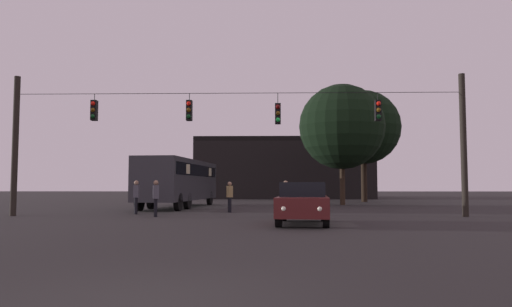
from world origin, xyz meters
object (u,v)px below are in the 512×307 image
at_px(pedestrian_near_bus, 230,195).
at_px(tree_left_silhouette, 342,127).
at_px(pedestrian_crossing_right, 136,195).
at_px(city_bus, 180,178).
at_px(pedestrian_crossing_center, 286,196).
at_px(pedestrian_crossing_left, 156,196).
at_px(car_near_right, 303,202).
at_px(tree_behind_building, 363,127).

relative_size(pedestrian_near_bus, tree_left_silhouette, 0.18).
bearing_deg(pedestrian_crossing_right, city_bus, 83.69).
relative_size(pedestrian_crossing_center, tree_left_silhouette, 0.19).
bearing_deg(city_bus, pedestrian_crossing_right, -96.31).
xyz_separation_m(pedestrian_crossing_center, pedestrian_near_bus, (-2.84, 2.66, -0.02)).
relative_size(pedestrian_crossing_right, pedestrian_near_bus, 1.03).
xyz_separation_m(pedestrian_crossing_left, pedestrian_crossing_right, (-1.42, 1.91, 0.01)).
relative_size(car_near_right, pedestrian_crossing_right, 2.70).
relative_size(pedestrian_crossing_center, pedestrian_near_bus, 1.02).
bearing_deg(tree_left_silhouette, pedestrian_crossing_right, -136.14).
bearing_deg(tree_behind_building, car_near_right, -106.54).
xyz_separation_m(city_bus, car_near_right, (6.95, -12.92, -1.07)).
xyz_separation_m(city_bus, pedestrian_crossing_right, (-0.80, -7.21, -0.93)).
bearing_deg(pedestrian_near_bus, tree_behind_building, 57.60).
bearing_deg(pedestrian_near_bus, city_bus, 123.43).
bearing_deg(tree_left_silhouette, pedestrian_crossing_center, -110.22).
relative_size(pedestrian_crossing_left, pedestrian_crossing_right, 0.99).
bearing_deg(city_bus, pedestrian_near_bus, -56.57).
bearing_deg(tree_behind_building, city_bus, -142.67).
xyz_separation_m(city_bus, pedestrian_crossing_left, (0.63, -9.12, -0.94)).
relative_size(pedestrian_crossing_left, tree_behind_building, 0.17).
bearing_deg(pedestrian_crossing_left, pedestrian_crossing_center, 8.77).
relative_size(city_bus, tree_behind_building, 1.16).
bearing_deg(tree_left_silhouette, pedestrian_crossing_left, -128.11).
bearing_deg(car_near_right, tree_behind_building, 73.46).
bearing_deg(pedestrian_near_bus, pedestrian_crossing_left, -130.45).
bearing_deg(pedestrian_crossing_right, pedestrian_near_bus, 20.33).
bearing_deg(pedestrian_crossing_left, pedestrian_crossing_right, 126.69).
distance_m(pedestrian_crossing_left, tree_left_silhouette, 17.59).
bearing_deg(tree_behind_building, pedestrian_crossing_left, -123.98).
height_order(city_bus, pedestrian_crossing_left, city_bus).
distance_m(car_near_right, pedestrian_crossing_right, 9.62).
bearing_deg(car_near_right, city_bus, 118.27).
height_order(pedestrian_near_bus, tree_behind_building, tree_behind_building).
xyz_separation_m(pedestrian_crossing_center, tree_behind_building, (7.44, 18.85, 5.50)).
xyz_separation_m(city_bus, pedestrian_near_bus, (3.67, -5.56, -0.97)).
distance_m(city_bus, pedestrian_near_bus, 6.73).
distance_m(city_bus, pedestrian_crossing_center, 10.52).
height_order(pedestrian_crossing_left, pedestrian_crossing_center, pedestrian_crossing_left).
distance_m(pedestrian_crossing_left, pedestrian_near_bus, 4.69).
bearing_deg(car_near_right, pedestrian_crossing_center, 95.41).
distance_m(pedestrian_crossing_right, tree_left_silhouette, 17.14).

